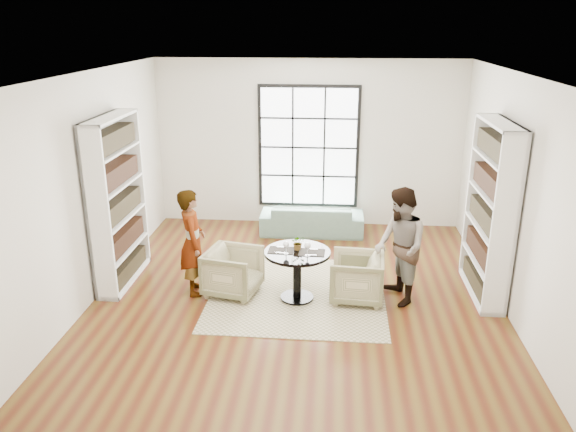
# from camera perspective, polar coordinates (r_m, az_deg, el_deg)

# --- Properties ---
(ground) EXTENTS (6.00, 6.00, 0.00)m
(ground) POSITION_cam_1_polar(r_m,az_deg,el_deg) (7.87, 0.91, -8.04)
(ground) COLOR brown
(room_shell) EXTENTS (6.00, 6.01, 6.00)m
(room_shell) POSITION_cam_1_polar(r_m,az_deg,el_deg) (7.90, 1.23, 1.92)
(room_shell) COLOR silver
(room_shell) RESTS_ON ground
(rug) EXTENTS (2.41, 2.41, 0.01)m
(rug) POSITION_cam_1_polar(r_m,az_deg,el_deg) (7.91, 0.97, -7.85)
(rug) COLOR #BFB18F
(rug) RESTS_ON ground
(pedestal_table) EXTENTS (0.88, 0.88, 0.71)m
(pedestal_table) POSITION_cam_1_polar(r_m,az_deg,el_deg) (7.55, 0.94, -4.95)
(pedestal_table) COLOR black
(pedestal_table) RESTS_ON ground
(sofa) EXTENTS (1.82, 0.72, 0.53)m
(sofa) POSITION_cam_1_polar(r_m,az_deg,el_deg) (10.01, 2.45, -0.28)
(sofa) COLOR #749A98
(sofa) RESTS_ON ground
(armchair_left) EXTENTS (0.85, 0.83, 0.65)m
(armchair_left) POSITION_cam_1_polar(r_m,az_deg,el_deg) (7.82, -5.59, -5.66)
(armchair_left) COLOR tan
(armchair_left) RESTS_ON ground
(armchair_right) EXTENTS (0.76, 0.74, 0.65)m
(armchair_right) POSITION_cam_1_polar(r_m,az_deg,el_deg) (7.68, 6.99, -6.23)
(armchair_right) COLOR tan
(armchair_right) RESTS_ON ground
(person_left) EXTENTS (0.50, 0.62, 1.49)m
(person_left) POSITION_cam_1_polar(r_m,az_deg,el_deg) (7.77, -9.69, -2.64)
(person_left) COLOR gray
(person_left) RESTS_ON ground
(person_right) EXTENTS (0.78, 0.90, 1.58)m
(person_right) POSITION_cam_1_polar(r_m,az_deg,el_deg) (7.54, 11.32, -3.09)
(person_right) COLOR gray
(person_right) RESTS_ON ground
(placemat_left) EXTENTS (0.35, 0.27, 0.01)m
(placemat_left) POSITION_cam_1_polar(r_m,az_deg,el_deg) (7.50, -0.69, -3.49)
(placemat_left) COLOR black
(placemat_left) RESTS_ON pedestal_table
(placemat_right) EXTENTS (0.35, 0.27, 0.01)m
(placemat_right) POSITION_cam_1_polar(r_m,az_deg,el_deg) (7.43, 2.44, -3.71)
(placemat_right) COLOR black
(placemat_right) RESTS_ON pedestal_table
(cutlery_left) EXTENTS (0.15, 0.22, 0.01)m
(cutlery_left) POSITION_cam_1_polar(r_m,az_deg,el_deg) (7.49, -0.69, -3.44)
(cutlery_left) COLOR #B8B8BC
(cutlery_left) RESTS_ON placemat_left
(cutlery_right) EXTENTS (0.15, 0.22, 0.01)m
(cutlery_right) POSITION_cam_1_polar(r_m,az_deg,el_deg) (7.43, 2.45, -3.66)
(cutlery_right) COLOR #B8B8BC
(cutlery_right) RESTS_ON placemat_right
(wine_glass_left) EXTENTS (0.08, 0.08, 0.18)m
(wine_glass_left) POSITION_cam_1_polar(r_m,az_deg,el_deg) (7.34, -0.19, -2.96)
(wine_glass_left) COLOR silver
(wine_glass_left) RESTS_ON pedestal_table
(wine_glass_right) EXTENTS (0.09, 0.09, 0.19)m
(wine_glass_right) POSITION_cam_1_polar(r_m,az_deg,el_deg) (7.28, 1.99, -3.08)
(wine_glass_right) COLOR silver
(wine_glass_right) RESTS_ON pedestal_table
(flower_centerpiece) EXTENTS (0.20, 0.18, 0.20)m
(flower_centerpiece) POSITION_cam_1_polar(r_m,az_deg,el_deg) (7.49, 1.04, -2.72)
(flower_centerpiece) COLOR gray
(flower_centerpiece) RESTS_ON pedestal_table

